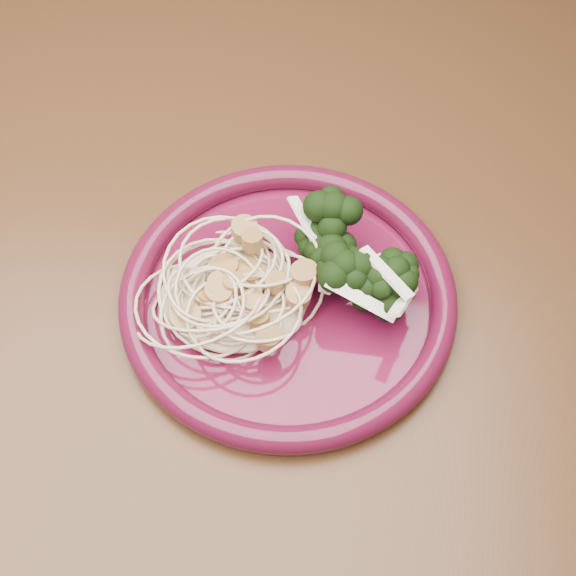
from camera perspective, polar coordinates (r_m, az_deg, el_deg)
The scene contains 6 objects.
dining_table at distance 0.75m, azimuth -8.02°, elevation 0.94°, with size 1.20×0.80×0.75m.
dinner_plate at distance 0.60m, azimuth 0.00°, elevation -0.56°, with size 0.30×0.30×0.02m.
spaghetti_pile at distance 0.60m, azimuth -3.91°, elevation -0.26°, with size 0.11×0.10×0.03m, color beige.
scallop_cluster at distance 0.57m, azimuth -4.09°, elevation 1.48°, with size 0.11×0.11×0.04m, color #A3753C, non-canonical shape.
broccoli_pile at distance 0.59m, azimuth 4.83°, elevation 0.69°, with size 0.08×0.14×0.05m, color black.
onion_garnish at distance 0.57m, azimuth 5.04°, elevation 2.37°, with size 0.06×0.09×0.05m, color white, non-canonical shape.
Camera 1 is at (0.16, -0.41, 1.27)m, focal length 50.00 mm.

